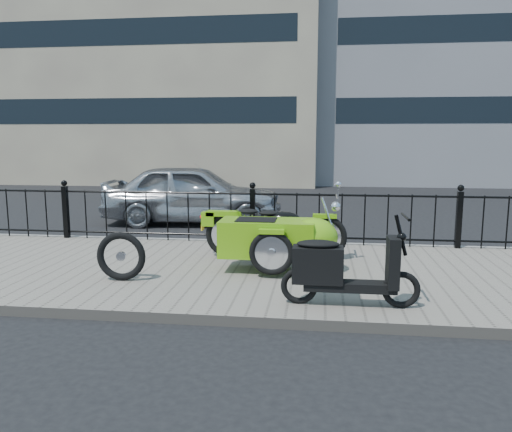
# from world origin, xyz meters

# --- Properties ---
(ground) EXTENTS (120.00, 120.00, 0.00)m
(ground) POSITION_xyz_m (0.00, 0.00, 0.00)
(ground) COLOR black
(ground) RESTS_ON ground
(sidewalk) EXTENTS (30.00, 3.80, 0.12)m
(sidewalk) POSITION_xyz_m (0.00, -0.50, 0.06)
(sidewalk) COLOR slate
(sidewalk) RESTS_ON ground
(curb) EXTENTS (30.00, 0.10, 0.12)m
(curb) POSITION_xyz_m (0.00, 1.44, 0.06)
(curb) COLOR gray
(curb) RESTS_ON ground
(iron_fence) EXTENTS (14.11, 0.11, 1.08)m
(iron_fence) POSITION_xyz_m (0.00, 1.30, 0.59)
(iron_fence) COLOR black
(iron_fence) RESTS_ON sidewalk
(building_tan) EXTENTS (14.00, 8.01, 12.00)m
(building_tan) POSITION_xyz_m (-6.00, 15.99, 6.00)
(building_tan) COLOR tan
(building_tan) RESTS_ON ground
(building_grey) EXTENTS (12.00, 8.01, 15.00)m
(building_grey) POSITION_xyz_m (7.00, 16.99, 7.50)
(building_grey) COLOR slate
(building_grey) RESTS_ON ground
(motorcycle_sidecar) EXTENTS (2.28, 1.48, 0.98)m
(motorcycle_sidecar) POSITION_xyz_m (0.63, -0.41, 0.59)
(motorcycle_sidecar) COLOR black
(motorcycle_sidecar) RESTS_ON sidewalk
(scooter) EXTENTS (1.53, 0.45, 1.04)m
(scooter) POSITION_xyz_m (1.41, -1.90, 0.52)
(scooter) COLOR black
(scooter) RESTS_ON sidewalk
(spare_tire) EXTENTS (0.65, 0.14, 0.65)m
(spare_tire) POSITION_xyz_m (-1.38, -1.27, 0.44)
(spare_tire) COLOR black
(spare_tire) RESTS_ON sidewalk
(sedan_car) EXTENTS (4.18, 1.98, 1.38)m
(sedan_car) POSITION_xyz_m (-1.72, 3.82, 0.69)
(sedan_car) COLOR #A5A7AC
(sedan_car) RESTS_ON ground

